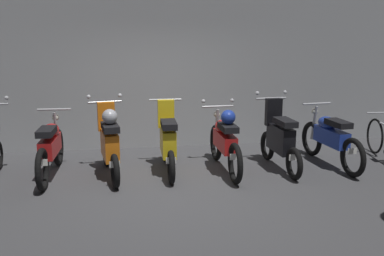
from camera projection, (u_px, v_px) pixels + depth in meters
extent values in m
plane|color=#424244|center=(174.00, 188.00, 6.83)|extent=(80.00, 80.00, 0.00)
cube|color=#9EA0A3|center=(158.00, 70.00, 8.98)|extent=(16.00, 0.30, 3.10)
sphere|color=#B7BABF|center=(7.00, 98.00, 7.36)|extent=(0.07, 0.07, 0.07)
torus|color=black|center=(58.00, 147.00, 7.92)|extent=(0.12, 0.65, 0.65)
torus|color=black|center=(42.00, 170.00, 6.66)|extent=(0.12, 0.65, 0.65)
cube|color=red|center=(50.00, 146.00, 7.25)|extent=(0.26, 0.84, 0.28)
ellipsoid|color=red|center=(51.00, 130.00, 7.35)|extent=(0.28, 0.45, 0.22)
cube|color=black|center=(46.00, 132.00, 7.01)|extent=(0.27, 0.53, 0.10)
cylinder|color=#B7BABF|center=(54.00, 109.00, 7.67)|extent=(0.56, 0.06, 0.04)
cylinder|color=#B7BABF|center=(56.00, 130.00, 7.80)|extent=(0.06, 0.16, 0.65)
sphere|color=silver|center=(55.00, 117.00, 7.75)|extent=(0.12, 0.12, 0.12)
cube|color=white|center=(42.00, 163.00, 6.67)|extent=(0.16, 0.02, 0.10)
torus|color=black|center=(106.00, 151.00, 7.85)|extent=(0.16, 0.54, 0.53)
torus|color=black|center=(115.00, 171.00, 6.78)|extent=(0.16, 0.54, 0.53)
cube|color=orange|center=(110.00, 145.00, 7.26)|extent=(0.32, 0.76, 0.44)
cube|color=orange|center=(106.00, 116.00, 7.49)|extent=(0.29, 0.16, 0.48)
cube|color=black|center=(110.00, 127.00, 7.04)|extent=(0.31, 0.55, 0.10)
cylinder|color=#B7BABF|center=(105.00, 102.00, 7.57)|extent=(0.56, 0.11, 0.04)
sphere|color=#B7BABF|center=(89.00, 97.00, 7.48)|extent=(0.07, 0.07, 0.07)
sphere|color=#B7BABF|center=(120.00, 95.00, 7.62)|extent=(0.07, 0.07, 0.07)
cylinder|color=#B7BABF|center=(106.00, 129.00, 7.72)|extent=(0.08, 0.15, 0.85)
sphere|color=silver|center=(105.00, 110.00, 7.65)|extent=(0.12, 0.12, 0.12)
cube|color=white|center=(115.00, 164.00, 6.78)|extent=(0.16, 0.03, 0.10)
sphere|color=#9EA0A8|center=(110.00, 117.00, 7.00)|extent=(0.24, 0.24, 0.24)
torus|color=black|center=(165.00, 148.00, 8.09)|extent=(0.10, 0.53, 0.53)
torus|color=black|center=(171.00, 167.00, 6.98)|extent=(0.10, 0.53, 0.53)
cube|color=gold|center=(168.00, 141.00, 7.47)|extent=(0.24, 0.74, 0.44)
cube|color=gold|center=(166.00, 114.00, 7.72)|extent=(0.28, 0.13, 0.48)
cube|color=black|center=(169.00, 124.00, 7.25)|extent=(0.25, 0.53, 0.10)
cylinder|color=#B7BABF|center=(165.00, 100.00, 7.80)|extent=(0.56, 0.05, 0.04)
cylinder|color=#B7BABF|center=(165.00, 126.00, 7.95)|extent=(0.06, 0.15, 0.85)
sphere|color=silver|center=(165.00, 108.00, 7.88)|extent=(0.12, 0.12, 0.12)
cube|color=white|center=(171.00, 161.00, 6.98)|extent=(0.16, 0.02, 0.10)
torus|color=black|center=(216.00, 143.00, 8.21)|extent=(0.10, 0.65, 0.65)
torus|color=black|center=(235.00, 163.00, 6.96)|extent=(0.10, 0.65, 0.65)
cube|color=red|center=(225.00, 141.00, 7.54)|extent=(0.24, 0.84, 0.28)
ellipsoid|color=red|center=(223.00, 127.00, 7.65)|extent=(0.27, 0.45, 0.22)
cube|color=black|center=(228.00, 127.00, 7.31)|extent=(0.25, 0.53, 0.10)
cylinder|color=#B7BABF|center=(218.00, 106.00, 7.96)|extent=(0.56, 0.05, 0.04)
sphere|color=#B7BABF|center=(203.00, 101.00, 7.89)|extent=(0.07, 0.07, 0.07)
sphere|color=#B7BABF|center=(232.00, 100.00, 7.98)|extent=(0.07, 0.07, 0.07)
cylinder|color=#B7BABF|center=(217.00, 126.00, 8.09)|extent=(0.06, 0.16, 0.65)
sphere|color=silver|center=(217.00, 114.00, 8.04)|extent=(0.12, 0.12, 0.12)
cube|color=white|center=(235.00, 157.00, 6.97)|extent=(0.16, 0.02, 0.10)
sphere|color=#1E389E|center=(228.00, 117.00, 7.27)|extent=(0.24, 0.24, 0.24)
torus|color=black|center=(267.00, 146.00, 8.24)|extent=(0.12, 0.53, 0.53)
torus|color=black|center=(294.00, 164.00, 7.14)|extent=(0.12, 0.53, 0.53)
cube|color=black|center=(280.00, 139.00, 7.63)|extent=(0.26, 0.75, 0.44)
cube|color=black|center=(274.00, 112.00, 7.87)|extent=(0.29, 0.14, 0.48)
cube|color=black|center=(285.00, 122.00, 7.41)|extent=(0.27, 0.53, 0.10)
cylinder|color=#B7BABF|center=(271.00, 98.00, 7.96)|extent=(0.56, 0.07, 0.04)
sphere|color=#B7BABF|center=(257.00, 93.00, 7.88)|extent=(0.07, 0.07, 0.07)
sphere|color=#B7BABF|center=(285.00, 92.00, 7.99)|extent=(0.07, 0.07, 0.07)
cylinder|color=#B7BABF|center=(269.00, 124.00, 8.10)|extent=(0.06, 0.15, 0.85)
sphere|color=silver|center=(270.00, 106.00, 8.03)|extent=(0.12, 0.12, 0.12)
cube|color=white|center=(294.00, 157.00, 7.14)|extent=(0.16, 0.02, 0.10)
torus|color=black|center=(312.00, 139.00, 8.50)|extent=(0.16, 0.66, 0.65)
torus|color=black|center=(353.00, 158.00, 7.28)|extent=(0.16, 0.66, 0.65)
cube|color=#1E389E|center=(331.00, 137.00, 7.85)|extent=(0.31, 0.85, 0.28)
ellipsoid|color=#1E389E|center=(327.00, 123.00, 7.94)|extent=(0.31, 0.47, 0.22)
cube|color=black|center=(338.00, 123.00, 7.61)|extent=(0.29, 0.54, 0.10)
cylinder|color=#B7BABF|center=(317.00, 104.00, 8.25)|extent=(0.56, 0.10, 0.04)
cylinder|color=#B7BABF|center=(314.00, 123.00, 8.38)|extent=(0.07, 0.16, 0.65)
sphere|color=silver|center=(315.00, 111.00, 8.33)|extent=(0.12, 0.12, 0.12)
cube|color=white|center=(352.00, 151.00, 7.28)|extent=(0.16, 0.03, 0.10)
torus|color=black|center=(375.00, 136.00, 8.64)|extent=(0.12, 0.68, 0.68)
cylinder|color=#B7BABF|center=(380.00, 113.00, 8.42)|extent=(0.50, 0.09, 0.03)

